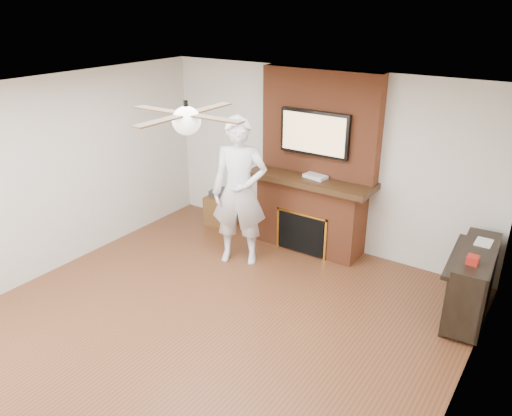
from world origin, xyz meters
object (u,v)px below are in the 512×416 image
Objects in this scene: fireplace at (314,181)px; person at (239,192)px; side_table at (224,208)px; piano at (472,281)px.

person is (-0.60, -0.93, 0.00)m from fireplace.
side_table is (-0.94, 0.86, -0.75)m from person.
fireplace reaches higher than person.
person is 3.63× the size of side_table.
side_table is 3.88m from piano.
person is at bearing -122.78° from fireplace.
person is 1.58× the size of piano.
person is at bearing -48.87° from side_table.
piano is (2.90, 0.38, -0.56)m from person.
piano is (3.85, -0.48, 0.18)m from side_table.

